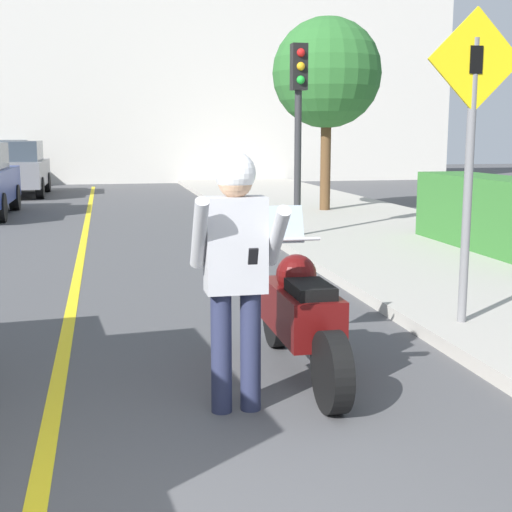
{
  "coord_description": "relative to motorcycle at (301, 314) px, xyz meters",
  "views": [
    {
      "loc": [
        -0.2,
        -2.61,
        1.85
      ],
      "look_at": [
        0.94,
        2.75,
        0.92
      ],
      "focal_mm": 50.0,
      "sensor_mm": 36.0,
      "label": 1
    }
  ],
  "objects": [
    {
      "name": "hedge_row",
      "position": [
        4.35,
        4.33,
        0.19
      ],
      "size": [
        0.9,
        4.22,
        1.1
      ],
      "color": "#33702D",
      "rests_on": "sidewalk_curb"
    },
    {
      "name": "street_tree",
      "position": [
        3.58,
        10.77,
        2.75
      ],
      "size": [
        2.48,
        2.48,
        4.37
      ],
      "color": "brown",
      "rests_on": "sidewalk_curb"
    },
    {
      "name": "motorcycle",
      "position": [
        0.0,
        0.0,
        0.0
      ],
      "size": [
        0.62,
        2.13,
        1.27
      ],
      "color": "black",
      "rests_on": "ground"
    },
    {
      "name": "building_backdrop",
      "position": [
        -1.25,
        23.44,
        4.34
      ],
      "size": [
        28.0,
        1.2,
        9.65
      ],
      "color": "beige",
      "rests_on": "ground"
    },
    {
      "name": "person_biker",
      "position": [
        -0.63,
        -0.64,
        0.59
      ],
      "size": [
        0.59,
        0.48,
        1.75
      ],
      "color": "#282D4C",
      "rests_on": "ground"
    },
    {
      "name": "crossing_sign",
      "position": [
        1.78,
        0.76,
        1.34
      ],
      "size": [
        0.91,
        0.08,
        2.83
      ],
      "color": "slate",
      "rests_on": "sidewalk_curb"
    },
    {
      "name": "parked_car_black",
      "position": [
        -5.0,
        23.78,
        0.37
      ],
      "size": [
        1.88,
        4.2,
        1.68
      ],
      "color": "black",
      "rests_on": "ground"
    },
    {
      "name": "traffic_light",
      "position": [
        1.81,
        6.7,
        1.91
      ],
      "size": [
        0.26,
        0.3,
        3.23
      ],
      "color": "#2D2D30",
      "rests_on": "sidewalk_curb"
    },
    {
      "name": "parked_car_grey",
      "position": [
        -4.14,
        17.95,
        0.37
      ],
      "size": [
        1.88,
        4.2,
        1.68
      ],
      "color": "black",
      "rests_on": "ground"
    },
    {
      "name": "road_center_line",
      "position": [
        -1.85,
        3.44,
        -0.48
      ],
      "size": [
        0.12,
        36.0,
        0.01
      ],
      "color": "yellow",
      "rests_on": "ground"
    }
  ]
}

